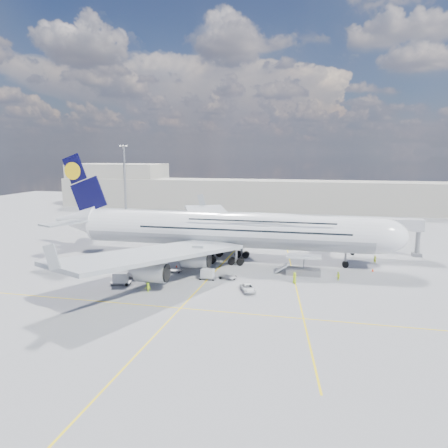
% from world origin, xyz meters
% --- Properties ---
extents(ground, '(300.00, 300.00, 0.00)m').
position_xyz_m(ground, '(0.00, 0.00, 0.00)').
color(ground, gray).
rests_on(ground, ground).
extents(taxi_line_main, '(0.25, 220.00, 0.01)m').
position_xyz_m(taxi_line_main, '(0.00, 0.00, 0.01)').
color(taxi_line_main, yellow).
rests_on(taxi_line_main, ground).
extents(taxi_line_cross, '(120.00, 0.25, 0.01)m').
position_xyz_m(taxi_line_cross, '(0.00, -20.00, 0.01)').
color(taxi_line_cross, yellow).
rests_on(taxi_line_cross, ground).
extents(taxi_line_diag, '(14.16, 99.06, 0.01)m').
position_xyz_m(taxi_line_diag, '(14.00, 10.00, 0.01)').
color(taxi_line_diag, yellow).
rests_on(taxi_line_diag, ground).
extents(airliner, '(77.26, 79.15, 23.71)m').
position_xyz_m(airliner, '(0.26, 10.00, 6.87)').
color(airliner, white).
rests_on(airliner, ground).
extents(jet_bridge, '(18.80, 12.10, 8.50)m').
position_xyz_m(jet_bridge, '(29.81, 20.94, 6.85)').
color(jet_bridge, '#B7B7BC').
rests_on(jet_bridge, ground).
extents(cargo_loader, '(8.53, 3.20, 3.67)m').
position_xyz_m(cargo_loader, '(16.82, 2.89, 1.25)').
color(cargo_loader, silver).
rests_on(cargo_loader, ground).
extents(light_mast, '(3.00, 0.70, 25.50)m').
position_xyz_m(light_mast, '(-40.00, 45.00, 13.21)').
color(light_mast, gray).
rests_on(light_mast, ground).
extents(terminal, '(180.00, 16.00, 12.00)m').
position_xyz_m(terminal, '(0.00, 95.00, 6.00)').
color(terminal, '#B2AD9E').
rests_on(terminal, ground).
extents(hangar, '(40.00, 22.00, 18.00)m').
position_xyz_m(hangar, '(-70.00, 100.00, 9.00)').
color(hangar, '#B2AD9E').
rests_on(hangar, ground).
extents(tree_line, '(160.00, 6.00, 8.00)m').
position_xyz_m(tree_line, '(40.00, 140.00, 4.00)').
color(tree_line, '#193814').
rests_on(tree_line, ground).
extents(dolly_row_a, '(3.74, 2.52, 2.17)m').
position_xyz_m(dolly_row_a, '(-14.10, -11.15, 1.17)').
color(dolly_row_a, gray).
rests_on(dolly_row_a, ground).
extents(dolly_row_b, '(3.36, 2.08, 0.46)m').
position_xyz_m(dolly_row_b, '(-11.35, 0.87, 0.36)').
color(dolly_row_b, gray).
rests_on(dolly_row_b, ground).
extents(dolly_row_c, '(3.46, 2.51, 0.46)m').
position_xyz_m(dolly_row_c, '(-7.79, -1.24, 0.35)').
color(dolly_row_c, gray).
rests_on(dolly_row_c, ground).
extents(dolly_back, '(3.68, 2.94, 2.06)m').
position_xyz_m(dolly_back, '(-14.14, -6.62, 1.11)').
color(dolly_back, gray).
rests_on(dolly_back, ground).
extents(dolly_nose_far, '(3.66, 3.06, 0.47)m').
position_xyz_m(dolly_nose_far, '(3.56, -3.28, 0.37)').
color(dolly_nose_far, gray).
rests_on(dolly_nose_far, ground).
extents(dolly_nose_near, '(3.17, 1.80, 1.96)m').
position_xyz_m(dolly_nose_near, '(0.01, -4.63, 1.05)').
color(dolly_nose_near, gray).
rests_on(dolly_nose_near, ground).
extents(baggage_tug, '(2.67, 1.33, 1.64)m').
position_xyz_m(baggage_tug, '(-9.58, -7.41, 0.72)').
color(baggage_tug, silver).
rests_on(baggage_tug, ground).
extents(catering_truck_inner, '(7.20, 4.36, 4.01)m').
position_xyz_m(catering_truck_inner, '(-9.01, 23.56, 1.89)').
color(catering_truck_inner, gray).
rests_on(catering_truck_inner, ground).
extents(catering_truck_outer, '(7.29, 5.32, 4.01)m').
position_xyz_m(catering_truck_outer, '(-19.68, 50.99, 1.86)').
color(catering_truck_outer, gray).
rests_on(catering_truck_outer, ground).
extents(service_van, '(3.59, 4.86, 1.23)m').
position_xyz_m(service_van, '(8.45, -9.90, 0.61)').
color(service_van, white).
rests_on(service_van, ground).
extents(crew_nose, '(0.74, 0.60, 1.76)m').
position_xyz_m(crew_nose, '(31.20, 14.66, 0.88)').
color(crew_nose, '#E0F91A').
rests_on(crew_nose, ground).
extents(crew_loader, '(0.98, 1.01, 1.63)m').
position_xyz_m(crew_loader, '(23.35, 0.08, 0.82)').
color(crew_loader, '#CDEC18').
rests_on(crew_loader, ground).
extents(crew_wing, '(0.90, 1.16, 1.84)m').
position_xyz_m(crew_wing, '(-8.47, -8.26, 0.92)').
color(crew_wing, '#AFED18').
rests_on(crew_wing, ground).
extents(crew_van, '(1.01, 1.16, 2.01)m').
position_xyz_m(crew_van, '(15.74, -3.34, 1.00)').
color(crew_van, '#BADD17').
rests_on(crew_van, ground).
extents(crew_tug, '(1.17, 0.80, 1.66)m').
position_xyz_m(crew_tug, '(-7.74, -14.00, 0.83)').
color(crew_tug, '#ABE217').
rests_on(crew_tug, ground).
extents(cone_nose, '(0.49, 0.49, 0.62)m').
position_xyz_m(cone_nose, '(30.14, 8.08, 0.30)').
color(cone_nose, '#FF3A0D').
rests_on(cone_nose, ground).
extents(cone_wing_left_inner, '(0.39, 0.39, 0.49)m').
position_xyz_m(cone_wing_left_inner, '(-2.20, 20.59, 0.24)').
color(cone_wing_left_inner, '#FF3A0D').
rests_on(cone_wing_left_inner, ground).
extents(cone_wing_left_outer, '(0.41, 0.41, 0.53)m').
position_xyz_m(cone_wing_left_outer, '(-17.78, 39.18, 0.25)').
color(cone_wing_left_outer, '#FF3A0D').
rests_on(cone_wing_left_outer, ground).
extents(cone_wing_right_inner, '(0.39, 0.39, 0.50)m').
position_xyz_m(cone_wing_right_inner, '(-8.41, 2.21, 0.24)').
color(cone_wing_right_inner, '#FF3A0D').
rests_on(cone_wing_right_inner, ground).
extents(cone_wing_right_outer, '(0.50, 0.50, 0.64)m').
position_xyz_m(cone_wing_right_outer, '(-10.73, -7.75, 0.31)').
color(cone_wing_right_outer, '#FF3A0D').
rests_on(cone_wing_right_outer, ground).
extents(cone_tail, '(0.47, 0.47, 0.60)m').
position_xyz_m(cone_tail, '(-34.40, 2.13, 0.29)').
color(cone_tail, '#FF3A0D').
rests_on(cone_tail, ground).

